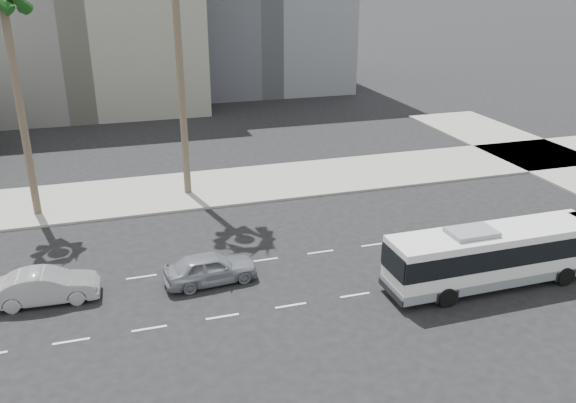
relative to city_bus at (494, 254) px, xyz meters
name	(u,v)px	position (x,y,z in m)	size (l,w,h in m)	color
ground	(355,295)	(-6.37, 0.87, -1.53)	(700.00, 700.00, 0.00)	black
sidewalk_north	(265,182)	(-6.37, 16.37, -1.46)	(120.00, 7.00, 0.15)	gray
midrise_beige_west	(75,18)	(-18.37, 45.87, 7.47)	(24.00, 18.00, 18.00)	slate
city_bus	(494,254)	(0.00, 0.00, 0.00)	(10.18, 2.49, 2.91)	silver
car_a	(210,268)	(-12.29, 3.95, -0.80)	(4.31, 1.73, 1.47)	gray
car_b	(46,286)	(-19.42, 4.36, -0.80)	(4.44, 1.55, 1.46)	#9C9C9C
palm_mid	(3,5)	(-20.68, 14.89, 10.33)	(4.26, 4.26, 13.18)	brown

